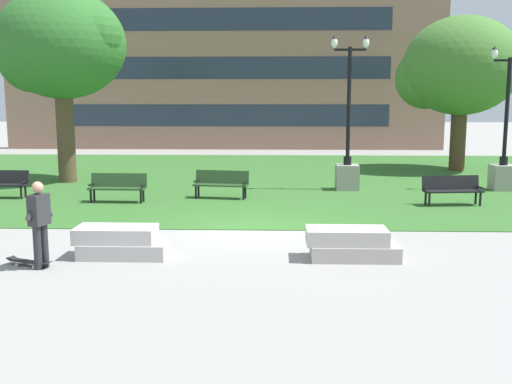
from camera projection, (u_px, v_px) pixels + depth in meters
name	position (u px, v px, depth m)	size (l,w,h in m)	color
ground_plane	(251.00, 230.00, 15.03)	(140.00, 140.00, 0.00)	gray
grass_lawn	(261.00, 178.00, 24.90)	(40.00, 20.00, 0.02)	#336628
concrete_block_center	(121.00, 242.00, 12.50)	(1.89, 0.90, 0.64)	#BCB7B2
concrete_block_left	(351.00, 244.00, 12.34)	(1.90, 0.90, 0.64)	#B2ADA3
person_skateboarder	(39.00, 220.00, 11.56)	(0.38, 0.59, 1.71)	#28282D
skateboard	(29.00, 262.00, 11.83)	(1.02, 0.57, 0.14)	black
park_bench_near_left	(452.00, 188.00, 18.46)	(1.85, 0.72, 0.90)	black
park_bench_near_right	(1.00, 182.00, 19.82)	(1.81, 0.58, 0.90)	black
park_bench_far_left	(221.00, 182.00, 19.76)	(1.86, 0.79, 0.90)	#284723
park_bench_far_right	(118.00, 186.00, 19.01)	(1.81, 0.58, 0.90)	#284723
lamp_post_center	(347.00, 159.00, 21.49)	(1.32, 0.80, 5.45)	gray
lamp_post_left	(504.00, 162.00, 21.41)	(1.32, 0.80, 5.07)	gray
tree_far_left	(460.00, 68.00, 26.80)	(5.43, 5.17, 6.90)	#4C3823
tree_near_left	(60.00, 47.00, 22.88)	(5.14, 4.89, 7.40)	brown
building_facade_distant	(223.00, 43.00, 38.26)	(28.34, 1.03, 13.58)	#8E6B56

